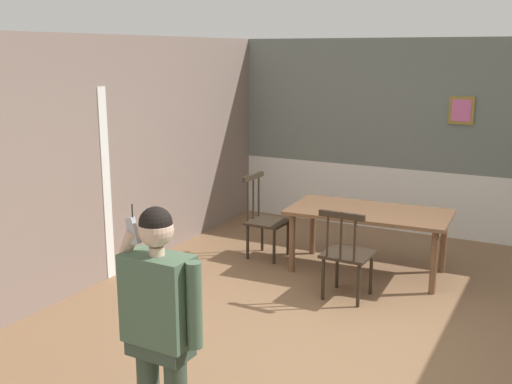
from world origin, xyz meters
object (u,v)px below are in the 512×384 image
chair_near_window (347,254)px  person_figure (160,319)px  dining_table (369,218)px  chair_by_doorway (265,219)px

chair_near_window → person_figure: (-0.17, -2.88, 0.44)m
dining_table → chair_by_doorway: chair_by_doorway is taller
dining_table → chair_by_doorway: (-1.27, -0.06, -0.16)m
dining_table → person_figure: 3.73m
chair_near_window → person_figure: size_ratio=0.59×
chair_by_doorway → dining_table: bearing=95.0°
person_figure → dining_table: bearing=-90.2°
chair_by_doorway → person_figure: bearing=19.5°
person_figure → chair_by_doorway: bearing=-70.9°
chair_by_doorway → person_figure: 3.85m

